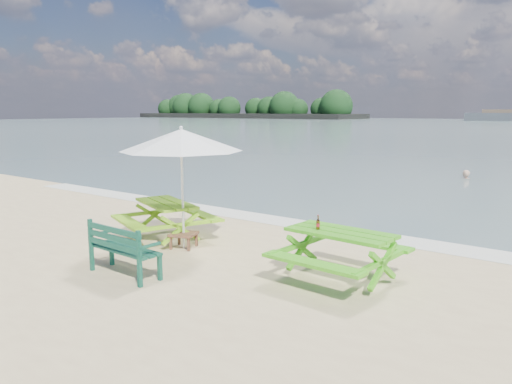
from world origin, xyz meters
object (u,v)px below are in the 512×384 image
Objects in this scene: picnic_table_left at (167,222)px; side_table at (184,240)px; park_bench at (125,260)px; picnic_table_right at (340,257)px; patio_umbrella at (181,140)px; beer_bottle at (318,225)px; swimmer at (466,189)px.

picnic_table_left reaches higher than side_table.
picnic_table_right is at bearing 33.26° from park_bench.
patio_umbrella is (0.76, -0.25, 1.78)m from picnic_table_left.
swimmer is (-1.37, 14.44, -1.37)m from beer_bottle.
picnic_table_left is at bearing 177.08° from beer_bottle.
beer_bottle is (-0.35, -0.12, 0.51)m from picnic_table_right.
beer_bottle is 0.15× the size of swimmer.
beer_bottle is at bearing -84.58° from swimmer.
swimmer is at bearing 95.42° from beer_bottle.
patio_umbrella reaches higher than side_table.
picnic_table_right is 14.45m from swimmer.
patio_umbrella is (0.00, -0.00, 2.01)m from side_table.
patio_umbrella reaches higher than picnic_table_left.
picnic_table_left is 14.48m from swimmer.
patio_umbrella is at bearing -18.00° from picnic_table_left.
side_table is at bearing 90.00° from patio_umbrella.
park_bench is at bearing -145.05° from beer_bottle.
swimmer is (1.27, 16.29, -0.74)m from park_bench.
beer_bottle is at bearing -161.50° from picnic_table_right.
picnic_table_left is at bearing 120.13° from park_bench.
picnic_table_left is at bearing -99.76° from swimmer.
swimmer is at bearing 80.24° from picnic_table_left.
patio_umbrella reaches higher than swimmer.
side_table is 0.20× the size of patio_umbrella.
beer_bottle is at bearing 34.95° from park_bench.
swimmer is (1.69, 14.49, -0.63)m from side_table.
park_bench is 0.46× the size of patio_umbrella.
picnic_table_right is 0.65× the size of patio_umbrella.
park_bench is 3.28m from beer_bottle.
picnic_table_right is 8.46× the size of beer_bottle.
beer_bottle is at bearing 0.96° from patio_umbrella.
picnic_table_left is 1.95m from patio_umbrella.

